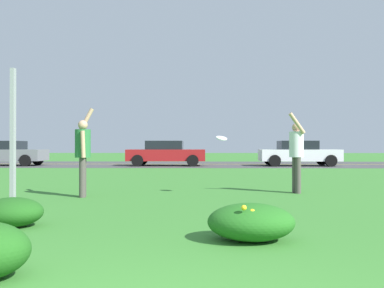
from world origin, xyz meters
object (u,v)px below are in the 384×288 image
Objects in this scene: sign_post_near_path at (13,139)px; car_gray_leftmost at (5,153)px; frisbee_white at (222,138)px; car_red_center_left at (166,153)px; person_thrower_green_shirt at (83,151)px; person_catcher_white_shirt at (296,151)px; car_white_center_right at (299,153)px.

car_gray_leftmost is (-8.34, 17.15, -0.50)m from sign_post_near_path.
frisbee_white is 0.06× the size of car_gray_leftmost.
sign_post_near_path is at bearing -93.76° from car_red_center_left.
person_thrower_green_shirt is at bearing 72.27° from sign_post_near_path.
sign_post_near_path reaches higher than person_catcher_white_shirt.
person_thrower_green_shirt reaches higher than person_catcher_white_shirt.
frisbee_white is at bearing -79.93° from car_red_center_left.
car_red_center_left is 1.00× the size of car_white_center_right.
sign_post_near_path is 17.19m from car_red_center_left.
car_gray_leftmost is 17.13m from car_white_center_right.
car_gray_leftmost is 9.47m from car_red_center_left.
car_white_center_right is (3.26, 14.21, -0.27)m from person_catcher_white_shirt.
car_white_center_right is (7.67, 0.00, 0.00)m from car_red_center_left.
person_thrower_green_shirt is at bearing -118.29° from car_white_center_right.
frisbee_white is 0.06× the size of car_red_center_left.
frisbee_white is at bearing -50.48° from car_gray_leftmost.
sign_post_near_path reaches higher than car_gray_leftmost.
car_red_center_left and car_white_center_right have the same top height.
person_catcher_white_shirt is 0.43× the size of car_gray_leftmost.
person_thrower_green_shirt reaches higher than car_gray_leftmost.
car_gray_leftmost and car_red_center_left have the same top height.
person_thrower_green_shirt is 4.97m from person_catcher_white_shirt.
person_thrower_green_shirt is 3.14m from frisbee_white.
person_catcher_white_shirt reaches higher than car_white_center_right.
person_thrower_green_shirt is 1.04× the size of person_catcher_white_shirt.
person_thrower_green_shirt is 0.44× the size of car_red_center_left.
person_catcher_white_shirt is 1.87m from frisbee_white.
car_gray_leftmost is at bearing 180.00° from car_red_center_left.
sign_post_near_path is 0.55× the size of car_white_center_right.
car_red_center_left is at bearing 88.17° from person_thrower_green_shirt.
car_gray_leftmost is at bearing 180.00° from car_white_center_right.
person_thrower_green_shirt is at bearing -59.32° from car_gray_leftmost.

